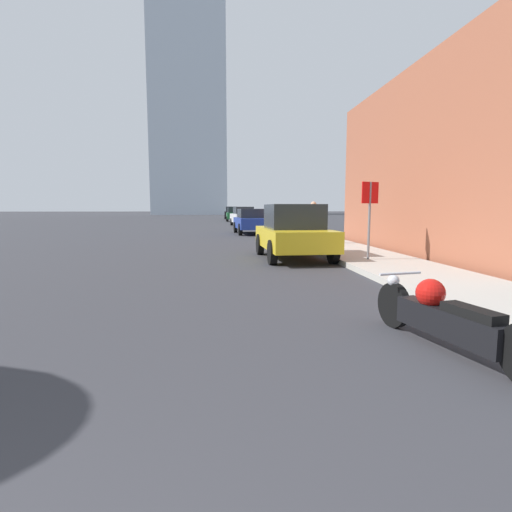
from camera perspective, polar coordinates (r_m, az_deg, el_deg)
The scene contains 10 objects.
sidewalk at distance 40.55m, azimuth 1.17°, elevation 4.68°, with size 2.41×240.00×0.15m.
distant_tower at distance 110.74m, azimuth -9.49°, elevation 22.09°, with size 18.30×18.30×61.76m.
motorcycle at distance 5.03m, azimuth 25.39°, elevation -7.90°, with size 0.78×2.53×0.78m.
parked_car_yellow at distance 12.72m, azimuth 5.38°, elevation 3.48°, with size 2.10×4.19×1.72m.
parked_car_blue at distance 25.09m, azimuth -0.67°, elevation 5.03°, with size 2.12×4.60×1.57m.
parked_car_white at distance 36.58m, azimuth -1.83°, elevation 5.69°, with size 2.32×4.51×1.73m.
parked_car_green at distance 48.90m, azimuth -3.08°, elevation 5.95°, with size 2.04×4.18×1.72m.
parked_car_black at distance 60.12m, azimuth -3.49°, elevation 6.17°, with size 2.24×4.59×1.84m.
stop_sign at distance 11.80m, azimuth 15.94°, elevation 6.77°, with size 0.57×0.26×2.19m.
pedestrian at distance 16.79m, azimuth 8.17°, elevation 4.87°, with size 0.36×0.24×1.73m.
Camera 1 is at (1.20, -0.25, 1.60)m, focal length 28.00 mm.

